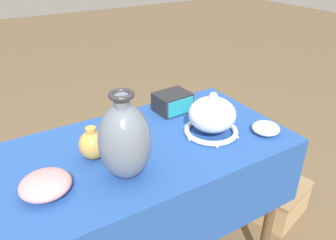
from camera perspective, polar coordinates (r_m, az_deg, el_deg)
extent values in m
cylinder|color=brown|center=(1.63, 17.46, -14.78)|extent=(0.04, 0.04, 0.72)
cylinder|color=brown|center=(1.62, -26.27, -17.15)|extent=(0.04, 0.04, 0.72)
cylinder|color=brown|center=(1.89, 6.63, -6.52)|extent=(0.04, 0.04, 0.72)
cube|color=brown|center=(1.27, -4.80, -5.27)|extent=(1.16, 0.59, 0.03)
cube|color=#234C9E|center=(1.26, -4.83, -4.59)|extent=(1.18, 0.61, 0.01)
cube|color=#234C9E|center=(1.15, 2.82, -18.04)|extent=(1.18, 0.01, 0.30)
ellipsoid|color=slate|center=(1.05, -7.54, -3.77)|extent=(0.17, 0.17, 0.26)
cylinder|color=slate|center=(0.98, -8.07, 3.36)|extent=(0.05, 0.05, 0.04)
torus|color=#2D2D33|center=(0.97, -8.15, 4.35)|extent=(0.08, 0.08, 0.02)
torus|color=white|center=(1.35, 7.48, -1.86)|extent=(0.22, 0.22, 0.02)
ellipsoid|color=white|center=(1.31, 7.69, 0.99)|extent=(0.19, 0.19, 0.14)
sphere|color=white|center=(1.27, 7.92, 4.13)|extent=(0.03, 0.03, 0.03)
cone|color=white|center=(1.41, 11.01, -0.66)|extent=(0.01, 0.03, 0.02)
cone|color=white|center=(1.44, 6.88, 0.36)|extent=(0.03, 0.02, 0.02)
cone|color=white|center=(1.38, 3.26, -0.76)|extent=(0.03, 0.02, 0.02)
cone|color=white|center=(1.29, 3.62, -3.16)|extent=(0.01, 0.03, 0.02)
cone|color=white|center=(1.25, 8.18, -4.40)|extent=(0.03, 0.02, 0.02)
cone|color=white|center=(1.32, 11.92, -2.99)|extent=(0.03, 0.02, 0.02)
cube|color=#232328|center=(1.50, 0.76, 3.16)|extent=(0.16, 0.13, 0.09)
cube|color=teal|center=(1.45, 2.25, 2.26)|extent=(0.14, 0.01, 0.07)
ellipsoid|color=gold|center=(1.19, -12.98, -4.23)|extent=(0.10, 0.10, 0.11)
cylinder|color=gold|center=(1.16, -13.30, -1.73)|extent=(0.04, 0.04, 0.02)
ellipsoid|color=#D19399|center=(1.09, -20.57, -10.48)|extent=(0.16, 0.16, 0.06)
ellipsoid|color=#A8CCB7|center=(1.26, -7.33, -3.07)|extent=(0.13, 0.13, 0.07)
ellipsoid|color=white|center=(1.39, 16.67, -1.38)|extent=(0.11, 0.11, 0.05)
cube|color=tan|center=(2.11, 17.65, -12.47)|extent=(0.39, 0.39, 0.21)
cube|color=#967953|center=(2.05, 18.05, -10.41)|extent=(0.41, 0.40, 0.02)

